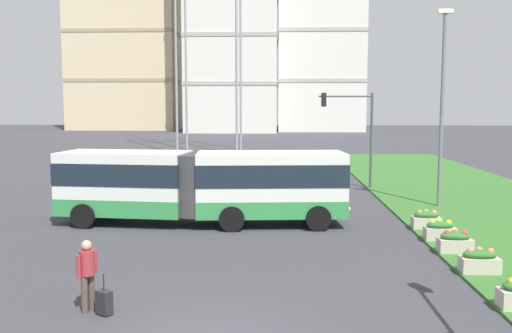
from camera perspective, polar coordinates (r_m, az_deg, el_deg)
articulated_bus at (r=23.36m, az=-5.47°, el=-1.83°), size 12.01×3.20×3.00m
car_black_sedan at (r=33.82m, az=-10.53°, el=-0.96°), size 4.45×2.12×1.58m
pedestrian_crossing at (r=14.15m, az=-16.72°, el=-10.08°), size 0.36×0.50×1.74m
rolling_suitcase at (r=14.04m, az=-15.11°, el=-13.11°), size 0.43×0.40×0.97m
flower_planter_1 at (r=17.78m, az=21.71°, el=-8.85°), size 1.10×0.56×0.74m
flower_planter_2 at (r=19.87m, az=19.52°, el=-7.19°), size 1.10×0.56×0.74m
flower_planter_3 at (r=21.51m, az=18.15°, el=-6.14°), size 1.10×0.56×0.74m
flower_planter_4 at (r=23.32m, az=16.86°, el=-5.15°), size 1.10×0.56×0.74m
traffic_light_far_right at (r=33.59m, az=9.89°, el=4.34°), size 3.20×0.28×5.64m
streetlight_median at (r=28.26m, az=18.34°, el=6.35°), size 0.70×0.28×9.38m
apartment_tower_west at (r=123.01m, az=-12.99°, el=14.90°), size 21.79×16.12×47.69m
apartment_tower_centre at (r=114.63m, az=6.51°, el=15.18°), size 16.32×17.83×45.73m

